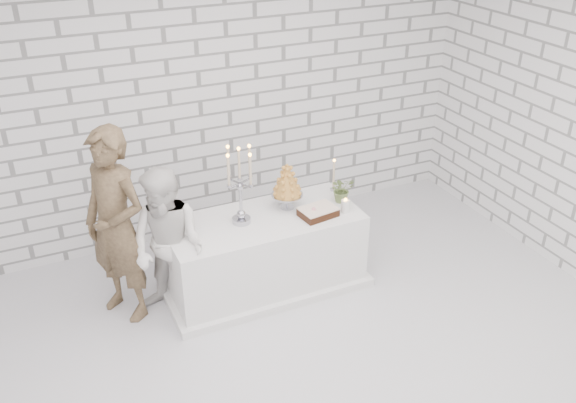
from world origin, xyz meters
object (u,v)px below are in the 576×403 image
object	(u,v)px
candelabra	(240,186)
croquembouche	(287,186)
groom	(116,227)
cake_table	(264,253)
bride	(168,247)

from	to	relation	value
candelabra	croquembouche	size ratio (longest dim) A/B	1.60
candelabra	croquembouche	distance (m)	0.52
groom	croquembouche	xyz separation A→B (m)	(1.57, -0.07, 0.09)
cake_table	candelabra	world-z (taller)	candelabra
cake_table	groom	bearing A→B (deg)	172.78
groom	bride	world-z (taller)	groom
bride	cake_table	bearing A→B (deg)	52.55
cake_table	bride	bearing A→B (deg)	-175.86
bride	candelabra	world-z (taller)	candelabra
cake_table	bride	size ratio (longest dim) A/B	1.25
groom	croquembouche	bearing A→B (deg)	53.42
bride	croquembouche	world-z (taller)	bride
cake_table	groom	xyz separation A→B (m)	(-1.29, 0.16, 0.52)
cake_table	croquembouche	distance (m)	0.68
candelabra	croquembouche	xyz separation A→B (m)	(0.49, 0.07, -0.14)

